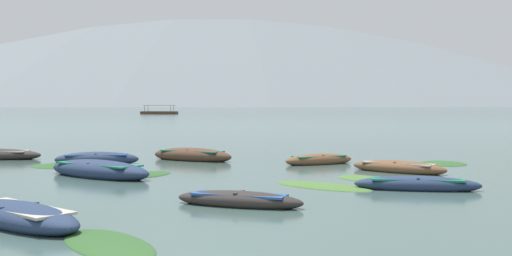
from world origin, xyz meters
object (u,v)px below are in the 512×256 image
rowboat_4 (99,170)px  rowboat_6 (319,160)px  rowboat_3 (417,184)px  rowboat_10 (97,159)px  ferry_0 (159,112)px  rowboat_9 (192,155)px  rowboat_1 (20,216)px  rowboat_0 (239,200)px  rowboat_7 (398,167)px

rowboat_4 → rowboat_6: size_ratio=1.48×
rowboat_3 → rowboat_6: 7.46m
rowboat_10 → ferry_0: size_ratio=0.35×
rowboat_10 → rowboat_9: bearing=28.8°
rowboat_1 → rowboat_6: size_ratio=1.22×
rowboat_9 → rowboat_6: bearing=-11.2°
rowboat_3 → rowboat_10: size_ratio=1.02×
rowboat_4 → rowboat_10: bearing=111.5°
rowboat_4 → rowboat_10: rowboat_4 is taller
rowboat_4 → rowboat_3: bearing=-11.7°
ferry_0 → rowboat_4: bearing=-75.8°
rowboat_0 → ferry_0: 146.22m
rowboat_3 → rowboat_1: bearing=-146.4°
rowboat_9 → ferry_0: ferry_0 is taller
rowboat_9 → ferry_0: (-36.20, 129.63, 0.24)m
rowboat_1 → rowboat_7: (8.66, 10.10, -0.01)m
rowboat_0 → rowboat_6: (1.92, 10.04, 0.03)m
rowboat_4 → rowboat_1: bearing=-80.4°
rowboat_0 → rowboat_10: size_ratio=0.94×
rowboat_6 → rowboat_10: (-8.84, -0.84, 0.02)m
rowboat_7 → rowboat_9: size_ratio=0.87×
rowboat_4 → rowboat_0: bearing=-44.0°
rowboat_7 → ferry_0: (-44.33, 133.27, 0.28)m
rowboat_3 → rowboat_0: bearing=-146.1°
rowboat_7 → ferry_0: size_ratio=0.36×
rowboat_0 → ferry_0: (-39.66, 140.74, 0.31)m
rowboat_3 → rowboat_9: size_ratio=0.87×
rowboat_1 → rowboat_10: (-2.93, 11.83, 0.02)m
rowboat_10 → ferry_0: (-32.74, 131.54, 0.26)m
rowboat_6 → rowboat_10: 8.88m
rowboat_1 → rowboat_0: bearing=33.4°
rowboat_0 → rowboat_1: (-3.99, -2.63, 0.04)m
rowboat_0 → rowboat_3: size_ratio=0.92×
rowboat_0 → ferry_0: bearing=105.7°
rowboat_7 → rowboat_9: (-8.13, 3.63, 0.05)m
rowboat_1 → ferry_0: size_ratio=0.39×
rowboat_1 → rowboat_4: rowboat_4 is taller
rowboat_9 → rowboat_7: bearing=-24.1°
rowboat_6 → rowboat_7: bearing=-43.0°
rowboat_4 → rowboat_9: 6.27m
rowboat_10 → rowboat_7: bearing=-8.5°
ferry_0 → rowboat_0: bearing=-74.3°
rowboat_3 → rowboat_7: rowboat_7 is taller
rowboat_10 → rowboat_4: bearing=-68.5°
rowboat_7 → rowboat_10: size_ratio=1.01×
rowboat_1 → rowboat_7: rowboat_1 is taller
rowboat_3 → rowboat_7: bearing=88.9°
rowboat_3 → rowboat_9: bearing=135.0°
rowboat_0 → rowboat_10: 11.51m
rowboat_0 → rowboat_6: rowboat_6 is taller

